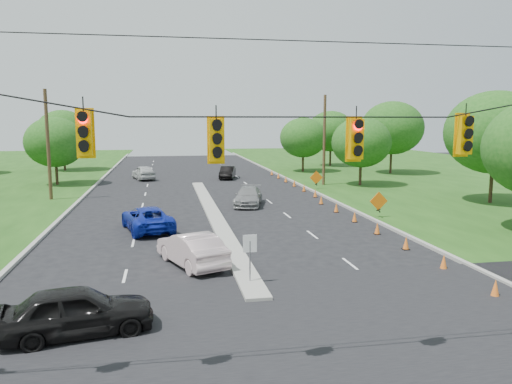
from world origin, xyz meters
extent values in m
plane|color=black|center=(0.00, 0.00, 0.00)|extent=(160.00, 160.00, 0.00)
cube|color=black|center=(0.00, 0.00, 0.00)|extent=(160.00, 14.00, 0.02)
cube|color=gray|center=(-10.10, 30.00, 0.00)|extent=(0.25, 110.00, 0.16)
cube|color=gray|center=(10.10, 30.00, 0.00)|extent=(0.25, 110.00, 0.16)
cube|color=gray|center=(0.00, 21.00, 0.00)|extent=(1.00, 34.00, 0.18)
cylinder|color=gray|center=(0.00, 6.00, 0.90)|extent=(0.06, 0.06, 1.80)
cube|color=white|center=(0.00, 6.00, 1.70)|extent=(0.55, 0.04, 0.70)
cylinder|color=black|center=(0.00, -1.00, 7.00)|extent=(24.00, 0.04, 0.04)
cube|color=#FFAF00|center=(-5.00, -1.00, 6.22)|extent=(0.34, 0.24, 1.00)
cube|color=#FFAF00|center=(-2.00, -1.00, 6.05)|extent=(0.34, 0.24, 1.00)
cube|color=#FFAF00|center=(1.50, -1.00, 6.05)|extent=(0.34, 0.24, 1.00)
cube|color=#FFAF00|center=(4.50, -1.00, 6.14)|extent=(0.34, 0.24, 1.00)
cylinder|color=#422D1C|center=(-12.50, 30.00, 4.50)|extent=(0.28, 0.28, 9.00)
cylinder|color=#422D1C|center=(12.50, 35.00, 4.50)|extent=(0.28, 0.28, 9.00)
cone|color=orange|center=(8.73, 3.00, 0.35)|extent=(0.32, 0.32, 0.70)
cone|color=orange|center=(8.73, 6.50, 0.35)|extent=(0.32, 0.32, 0.70)
cone|color=orange|center=(8.73, 10.00, 0.35)|extent=(0.32, 0.32, 0.70)
cone|color=orange|center=(8.73, 13.50, 0.35)|extent=(0.32, 0.32, 0.70)
cone|color=orange|center=(8.73, 17.00, 0.35)|extent=(0.32, 0.32, 0.70)
cone|color=orange|center=(8.73, 20.50, 0.35)|extent=(0.32, 0.32, 0.70)
cone|color=orange|center=(8.73, 24.00, 0.35)|extent=(0.32, 0.32, 0.70)
cone|color=orange|center=(9.33, 27.50, 0.35)|extent=(0.32, 0.32, 0.70)
cone|color=orange|center=(9.33, 31.00, 0.35)|extent=(0.32, 0.32, 0.70)
cone|color=orange|center=(9.33, 34.50, 0.35)|extent=(0.32, 0.32, 0.70)
cone|color=orange|center=(9.33, 38.00, 0.35)|extent=(0.32, 0.32, 0.70)
cone|color=orange|center=(9.33, 41.50, 0.35)|extent=(0.32, 0.32, 0.70)
cone|color=orange|center=(9.33, 45.00, 0.35)|extent=(0.32, 0.32, 0.70)
cube|color=black|center=(10.80, 18.00, 0.55)|extent=(0.06, 0.58, 0.26)
cube|color=black|center=(10.80, 18.00, 0.55)|extent=(0.06, 0.58, 0.26)
cube|color=orange|center=(10.80, 18.00, 1.15)|extent=(1.27, 0.05, 1.27)
cube|color=black|center=(10.80, 32.00, 0.55)|extent=(0.06, 0.58, 0.26)
cube|color=black|center=(10.80, 32.00, 0.55)|extent=(0.06, 0.58, 0.26)
cube|color=orange|center=(10.80, 32.00, 1.15)|extent=(1.27, 0.05, 1.27)
cylinder|color=black|center=(-14.00, 40.00, 1.26)|extent=(0.28, 0.28, 2.52)
ellipsoid|color=#194C14|center=(-14.00, 40.00, 4.34)|extent=(5.88, 5.88, 5.04)
cylinder|color=black|center=(-16.00, 55.00, 1.44)|extent=(0.28, 0.28, 2.88)
ellipsoid|color=#194C14|center=(-16.00, 55.00, 4.96)|extent=(6.72, 6.72, 5.76)
cylinder|color=black|center=(22.00, 22.00, 1.62)|extent=(0.28, 0.28, 3.24)
ellipsoid|color=#194C14|center=(22.00, 22.00, 5.58)|extent=(7.56, 7.56, 6.48)
cylinder|color=black|center=(16.00, 34.00, 1.26)|extent=(0.28, 0.28, 2.52)
ellipsoid|color=#194C14|center=(16.00, 34.00, 4.34)|extent=(5.88, 5.88, 5.04)
cylinder|color=black|center=(24.00, 44.00, 1.62)|extent=(0.28, 0.28, 3.24)
ellipsoid|color=#194C14|center=(24.00, 44.00, 5.58)|extent=(7.56, 7.56, 6.48)
cylinder|color=black|center=(20.00, 55.00, 1.44)|extent=(0.28, 0.28, 2.88)
ellipsoid|color=#194C14|center=(20.00, 55.00, 4.96)|extent=(6.72, 6.72, 5.76)
cylinder|color=black|center=(14.00, 48.00, 1.26)|extent=(0.28, 0.28, 2.52)
ellipsoid|color=#194C14|center=(14.00, 48.00, 4.34)|extent=(5.88, 5.88, 5.04)
imported|color=black|center=(-5.97, 2.33, 0.78)|extent=(4.82, 2.66, 1.55)
imported|color=beige|center=(-2.13, 9.17, 0.76)|extent=(3.20, 4.91, 1.53)
imported|color=#1124A3|center=(-4.33, 16.87, 0.73)|extent=(3.55, 5.67, 1.46)
imported|color=gray|center=(3.04, 24.53, 0.70)|extent=(3.14, 5.17, 1.40)
imported|color=silver|center=(-5.57, 43.29, 0.79)|extent=(3.05, 4.99, 1.59)
imported|color=black|center=(3.66, 42.34, 0.70)|extent=(2.42, 4.46, 1.39)
camera|label=1|loc=(-3.22, -12.89, 6.53)|focal=35.00mm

